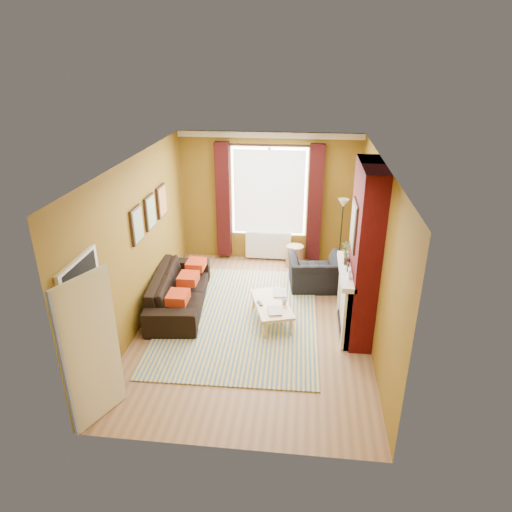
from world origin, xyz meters
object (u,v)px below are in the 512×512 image
sofa (179,290)px  wicker_stool (295,256)px  coffee_table (272,305)px  floor_lamp (342,214)px  armchair (316,273)px

sofa → wicker_stool: 2.81m
coffee_table → sofa: bearing=150.9°
wicker_stool → coffee_table: bearing=-97.7°
sofa → coffee_table: sofa is taller
coffee_table → wicker_stool: size_ratio=2.51×
wicker_stool → floor_lamp: bearing=0.5°
sofa → coffee_table: bearing=-107.9°
sofa → armchair: armchair is taller
armchair → coffee_table: armchair is taller
armchair → wicker_stool: bearing=-73.2°
coffee_table → wicker_stool: (0.31, 2.31, -0.10)m
coffee_table → wicker_stool: wicker_stool is taller
armchair → wicker_stool: size_ratio=2.11×
sofa → armchair: 2.64m
armchair → floor_lamp: (0.51, 0.99, 0.88)m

